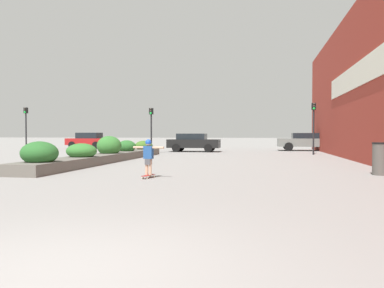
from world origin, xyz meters
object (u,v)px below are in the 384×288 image
at_px(trash_bin, 380,159).
at_px(car_leftmost, 306,141).
at_px(skateboard, 148,176).
at_px(skateboarder, 148,153).
at_px(traffic_light_left, 151,122).
at_px(car_center_right, 193,142).
at_px(traffic_light_far_left, 26,122).
at_px(traffic_light_right, 314,119).
at_px(car_center_left, 88,140).

distance_m(trash_bin, car_leftmost, 19.17).
height_order(skateboard, skateboarder, skateboarder).
bearing_deg(traffic_light_left, car_center_right, 52.65).
distance_m(skateboarder, car_leftmost, 22.58).
height_order(trash_bin, car_center_right, car_center_right).
bearing_deg(trash_bin, skateboarder, -163.02).
distance_m(skateboard, traffic_light_far_left, 21.25).
bearing_deg(car_center_right, skateboard, 5.81).
xyz_separation_m(trash_bin, traffic_light_right, (-0.46, 12.83, 1.82)).
relative_size(trash_bin, car_center_right, 0.27).
xyz_separation_m(car_center_right, traffic_light_far_left, (-12.84, -2.73, 1.61)).
height_order(car_center_left, car_center_right, car_center_left).
bearing_deg(trash_bin, traffic_light_left, 133.36).
bearing_deg(traffic_light_right, car_leftmost, 88.10).
bearing_deg(car_center_right, car_leftmost, 111.28).
relative_size(skateboard, car_center_right, 0.17).
distance_m(trash_bin, car_center_right, 18.18).
distance_m(skateboarder, traffic_light_right, 16.69).
bearing_deg(car_leftmost, traffic_light_left, 120.53).
relative_size(car_leftmost, traffic_light_far_left, 1.31).
bearing_deg(traffic_light_far_left, car_center_left, 78.09).
distance_m(skateboard, trash_bin, 7.75).
distance_m(car_center_left, traffic_light_far_left, 7.79).
xyz_separation_m(traffic_light_left, traffic_light_right, (11.25, 0.43, 0.14)).
bearing_deg(car_center_left, trash_bin, -134.90).
height_order(skateboard, car_center_left, car_center_left).
bearing_deg(car_leftmost, car_center_right, 111.28).
height_order(car_center_left, traffic_light_far_left, traffic_light_far_left).
xyz_separation_m(car_center_left, car_center_right, (11.26, -4.74, -0.05)).
bearing_deg(skateboarder, traffic_light_left, 116.14).
xyz_separation_m(skateboard, car_center_left, (-13.09, 22.67, 0.74)).
xyz_separation_m(car_center_left, traffic_light_far_left, (-1.58, -7.47, 1.56)).
relative_size(skateboard, skateboarder, 0.63).
distance_m(skateboarder, traffic_light_left, 15.36).
bearing_deg(car_center_right, car_center_left, -112.83).
distance_m(traffic_light_left, traffic_light_right, 11.26).
xyz_separation_m(car_leftmost, traffic_light_far_left, (-21.81, -6.22, 1.56)).
distance_m(skateboard, car_leftmost, 22.60).
xyz_separation_m(skateboard, car_center_right, (-1.82, 17.93, 0.69)).
bearing_deg(skateboarder, traffic_light_right, 75.06).
height_order(skateboarder, traffic_light_far_left, traffic_light_far_left).
xyz_separation_m(trash_bin, traffic_light_far_left, (-22.06, 12.94, 1.82)).
relative_size(skateboard, trash_bin, 0.65).
bearing_deg(traffic_light_left, car_leftmost, 30.53).
xyz_separation_m(skateboarder, car_center_left, (-13.09, 22.67, 0.04)).
height_order(car_leftmost, traffic_light_far_left, traffic_light_far_left).
xyz_separation_m(skateboarder, trash_bin, (7.40, 2.26, -0.22)).
distance_m(car_leftmost, car_center_right, 9.63).
relative_size(car_leftmost, car_center_right, 1.11).
distance_m(trash_bin, car_center_left, 28.92).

